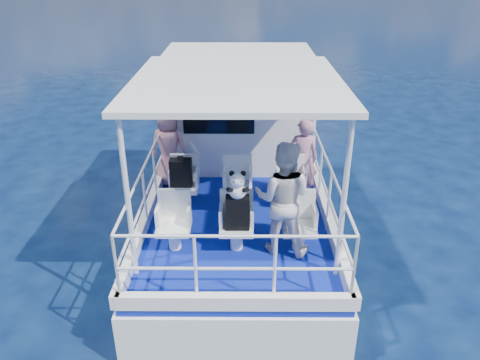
% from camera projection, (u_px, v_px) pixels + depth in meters
% --- Properties ---
extents(ground, '(2000.00, 2000.00, 0.00)m').
position_uv_depth(ground, '(237.00, 255.00, 8.24)').
color(ground, black).
rests_on(ground, ground).
extents(hull, '(3.00, 7.00, 1.60)m').
position_uv_depth(hull, '(238.00, 225.00, 9.14)').
color(hull, white).
rests_on(hull, ground).
extents(deck, '(2.90, 6.90, 0.10)m').
position_uv_depth(deck, '(238.00, 187.00, 8.77)').
color(deck, navy).
rests_on(deck, hull).
extents(cabin, '(2.85, 2.00, 2.20)m').
position_uv_depth(cabin, '(238.00, 107.00, 9.44)').
color(cabin, white).
rests_on(cabin, deck).
extents(canopy, '(3.00, 3.20, 0.08)m').
position_uv_depth(canopy, '(237.00, 81.00, 6.69)').
color(canopy, white).
rests_on(canopy, cabin).
extents(canopy_posts, '(2.77, 2.97, 2.20)m').
position_uv_depth(canopy_posts, '(237.00, 156.00, 7.14)').
color(canopy_posts, white).
rests_on(canopy_posts, deck).
extents(railings, '(2.84, 3.59, 1.00)m').
position_uv_depth(railings, '(237.00, 201.00, 7.11)').
color(railings, white).
rests_on(railings, deck).
extents(seat_port_fwd, '(0.48, 0.46, 0.38)m').
position_uv_depth(seat_port_fwd, '(185.00, 195.00, 7.95)').
color(seat_port_fwd, white).
rests_on(seat_port_fwd, deck).
extents(seat_center_fwd, '(0.48, 0.46, 0.38)m').
position_uv_depth(seat_center_fwd, '(237.00, 195.00, 7.94)').
color(seat_center_fwd, white).
rests_on(seat_center_fwd, deck).
extents(seat_stbd_fwd, '(0.48, 0.46, 0.38)m').
position_uv_depth(seat_stbd_fwd, '(290.00, 195.00, 7.94)').
color(seat_stbd_fwd, white).
rests_on(seat_stbd_fwd, deck).
extents(seat_port_aft, '(0.48, 0.46, 0.38)m').
position_uv_depth(seat_port_aft, '(175.00, 236.00, 6.78)').
color(seat_port_aft, white).
rests_on(seat_port_aft, deck).
extents(seat_center_aft, '(0.48, 0.46, 0.38)m').
position_uv_depth(seat_center_aft, '(236.00, 237.00, 6.77)').
color(seat_center_aft, white).
rests_on(seat_center_aft, deck).
extents(seat_stbd_aft, '(0.48, 0.46, 0.38)m').
position_uv_depth(seat_stbd_aft, '(299.00, 237.00, 6.77)').
color(seat_stbd_aft, white).
rests_on(seat_stbd_aft, deck).
extents(passenger_port_fwd, '(0.63, 0.52, 1.46)m').
position_uv_depth(passenger_port_fwd, '(169.00, 147.00, 8.46)').
color(passenger_port_fwd, tan).
rests_on(passenger_port_fwd, deck).
extents(passenger_stbd_fwd, '(0.53, 0.35, 1.44)m').
position_uv_depth(passenger_stbd_fwd, '(303.00, 159.00, 7.98)').
color(passenger_stbd_fwd, '#C17D93').
rests_on(passenger_stbd_fwd, deck).
extents(passenger_stbd_aft, '(0.93, 0.80, 1.67)m').
position_uv_depth(passenger_stbd_aft, '(283.00, 198.00, 6.46)').
color(passenger_stbd_aft, white).
rests_on(passenger_stbd_aft, deck).
extents(backpack_port, '(0.36, 0.20, 0.47)m').
position_uv_depth(backpack_port, '(181.00, 173.00, 7.75)').
color(backpack_port, black).
rests_on(backpack_port, seat_port_fwd).
extents(backpack_center, '(0.33, 0.18, 0.49)m').
position_uv_depth(backpack_center, '(238.00, 212.00, 6.53)').
color(backpack_center, black).
rests_on(backpack_center, seat_center_aft).
extents(compact_camera, '(0.10, 0.06, 0.06)m').
position_uv_depth(compact_camera, '(180.00, 158.00, 7.63)').
color(compact_camera, black).
rests_on(compact_camera, backpack_port).
extents(panda, '(0.26, 0.22, 0.40)m').
position_uv_depth(panda, '(238.00, 185.00, 6.31)').
color(panda, white).
rests_on(panda, backpack_center).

